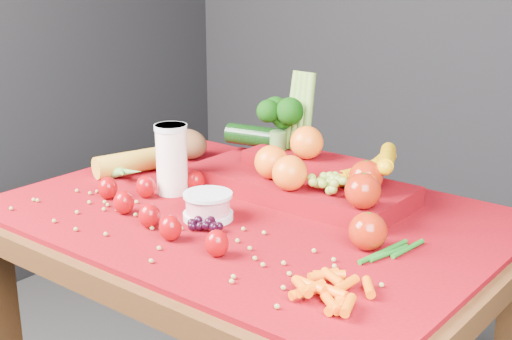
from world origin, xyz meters
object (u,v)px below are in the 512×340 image
Objects in this scene: yogurt_bowl at (208,205)px; produce_mound at (306,171)px; milk_glass at (172,157)px; table at (250,257)px.

yogurt_bowl is 0.26m from produce_mound.
table is at bearing 4.99° from milk_glass.
table is 0.29m from milk_glass.
produce_mound reaches higher than milk_glass.
table is 10.45× the size of yogurt_bowl.
yogurt_bowl is at bearing -22.20° from milk_glass.
milk_glass is 1.54× the size of yogurt_bowl.
table is 0.17m from yogurt_bowl.
produce_mound reaches higher than table.
produce_mound is (0.25, 0.17, -0.03)m from milk_glass.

